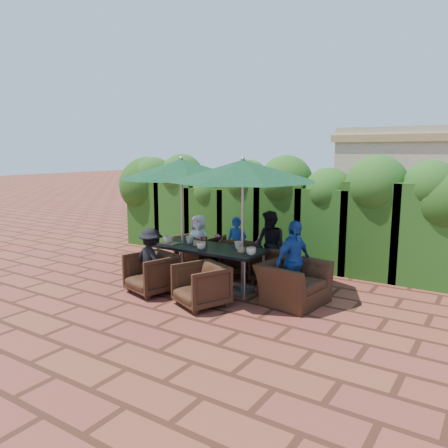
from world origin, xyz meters
The scene contains 31 objects.
ground centered at (0.00, 0.00, 0.00)m, with size 80.00×80.00×0.00m, color brown.
dining_table centered at (0.04, -0.09, 0.67)m, with size 2.17×0.90×0.75m.
umbrella_left centered at (-0.60, -0.09, 2.21)m, with size 2.42×2.42×2.46m.
umbrella_right centered at (0.78, -0.10, 2.21)m, with size 2.69×2.69×2.46m.
chair_far_left centered at (-0.80, 0.75, 0.42)m, with size 0.82×0.77×0.84m, color black.
chair_far_mid centered at (0.11, 0.95, 0.42)m, with size 0.82×0.77×0.85m, color black.
chair_far_right centered at (0.91, 0.81, 0.39)m, with size 0.76×0.71×0.78m, color black.
chair_near_left centered at (-0.58, -1.04, 0.40)m, with size 0.78×0.73×0.80m, color black.
chair_near_right centered at (0.59, -1.12, 0.39)m, with size 0.76×0.71×0.78m, color black.
chair_end_right centered at (1.81, -0.14, 0.47)m, with size 1.08×0.70×0.95m, color black.
adult_far_left centered at (-0.88, 0.82, 0.59)m, with size 0.59×0.35×1.19m, color white.
adult_far_mid centered at (0.04, 0.91, 0.60)m, with size 0.43×0.35×1.20m, color #1B4595.
adult_far_right centered at (0.84, 0.91, 0.69)m, with size 0.66×0.41×1.38m, color black.
adult_near_left centered at (-0.60, -1.01, 0.60)m, with size 0.76×0.35×1.19m, color black.
adult_end_right centered at (1.75, -0.03, 0.70)m, with size 0.82×0.41×1.40m, color #1B4595.
child_left centered at (-0.43, 0.89, 0.39)m, with size 0.28×0.23×0.79m, color #ED538C.
child_right centered at (0.53, 0.91, 0.38)m, with size 0.27×0.22×0.75m, color #7A4BA3.
pedestrian_a centered at (1.90, 4.20, 0.78)m, with size 1.46×0.52×1.56m, color #258A2A.
pedestrian_b centered at (2.46, 4.47, 0.91)m, with size 0.88×0.54×1.83m, color #ED538C.
pedestrian_c centered at (3.28, 4.23, 0.76)m, with size 0.98×0.45×1.53m, color #989AA1.
cup_a centered at (-0.85, -0.23, 0.82)m, with size 0.18×0.18×0.14m, color beige.
cup_b centered at (-0.48, -0.02, 0.82)m, with size 0.15×0.15×0.15m, color beige.
cup_c centered at (0.03, -0.33, 0.82)m, with size 0.18×0.18×0.14m, color beige.
cup_d centered at (0.58, 0.10, 0.82)m, with size 0.15×0.15×0.14m, color beige.
cup_e centered at (1.03, -0.22, 0.82)m, with size 0.18×0.18×0.14m, color beige.
ketchup_bottle centered at (-0.17, -0.05, 0.83)m, with size 0.04×0.04×0.17m, color #B20C0A.
sauce_bottle centered at (-0.11, 0.02, 0.83)m, with size 0.04×0.04×0.17m, color #4C230C.
serving_tray centered at (-0.80, -0.25, 0.76)m, with size 0.35×0.25×0.02m, color olive.
number_block_left centered at (-0.23, -0.11, 0.80)m, with size 0.12×0.06×0.10m, color tan.
number_block_right centered at (0.77, -0.12, 0.80)m, with size 0.12×0.06×0.10m, color tan.
hedge_wall centered at (-0.12, 2.32, 1.36)m, with size 9.10×1.60×2.49m.
Camera 1 is at (4.71, -6.75, 2.56)m, focal length 35.00 mm.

